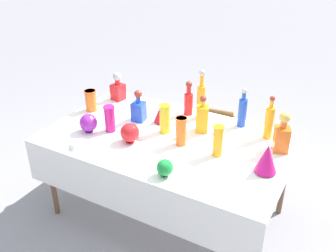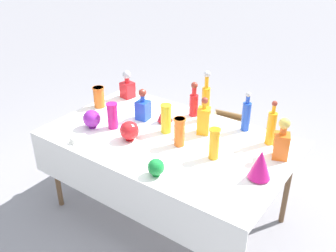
{
  "view_description": "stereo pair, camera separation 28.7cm",
  "coord_description": "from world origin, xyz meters",
  "px_view_note": "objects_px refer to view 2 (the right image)",
  "views": [
    {
      "loc": [
        1.23,
        -2.21,
        2.22
      ],
      "look_at": [
        0.0,
        0.0,
        0.86
      ],
      "focal_mm": 40.0,
      "sensor_mm": 36.0,
      "label": 1
    },
    {
      "loc": [
        1.47,
        -2.06,
        2.22
      ],
      "look_at": [
        0.0,
        0.0,
        0.86
      ],
      "focal_mm": 40.0,
      "sensor_mm": 36.0,
      "label": 2
    }
  ],
  "objects_px": {
    "fluted_vase_0": "(165,112)",
    "square_decanter_3": "(127,87)",
    "slender_vase_0": "(112,115)",
    "slender_vase_4": "(214,143)",
    "round_bowl_0": "(129,131)",
    "slender_vase_3": "(99,97)",
    "tall_bottle_2": "(206,100)",
    "slender_vase_2": "(166,118)",
    "tall_bottle_1": "(271,127)",
    "tall_bottle_0": "(194,102)",
    "cardboard_box_behind_left": "(248,152)",
    "square_decanter_1": "(282,141)",
    "round_bowl_1": "(156,167)",
    "square_decanter_0": "(143,107)",
    "square_decanter_2": "(204,119)",
    "fluted_vase_1": "(260,164)",
    "round_bowl_2": "(92,119)",
    "slender_vase_1": "(179,131)",
    "cardboard_box_behind_right": "(225,135)",
    "tall_bottle_3": "(246,115)"
  },
  "relations": [
    {
      "from": "slender_vase_4",
      "to": "tall_bottle_0",
      "type": "bearing_deg",
      "value": 133.99
    },
    {
      "from": "square_decanter_0",
      "to": "slender_vase_4",
      "type": "bearing_deg",
      "value": -13.24
    },
    {
      "from": "square_decanter_1",
      "to": "round_bowl_1",
      "type": "distance_m",
      "value": 0.9
    },
    {
      "from": "cardboard_box_behind_left",
      "to": "slender_vase_3",
      "type": "bearing_deg",
      "value": -137.92
    },
    {
      "from": "square_decanter_1",
      "to": "slender_vase_0",
      "type": "xyz_separation_m",
      "value": [
        -1.27,
        -0.36,
        -0.02
      ]
    },
    {
      "from": "tall_bottle_3",
      "to": "fluted_vase_0",
      "type": "xyz_separation_m",
      "value": [
        -0.61,
        -0.26,
        -0.05
      ]
    },
    {
      "from": "slender_vase_4",
      "to": "fluted_vase_1",
      "type": "distance_m",
      "value": 0.37
    },
    {
      "from": "square_decanter_1",
      "to": "round_bowl_2",
      "type": "height_order",
      "value": "square_decanter_1"
    },
    {
      "from": "tall_bottle_2",
      "to": "slender_vase_2",
      "type": "relative_size",
      "value": 1.82
    },
    {
      "from": "tall_bottle_1",
      "to": "square_decanter_0",
      "type": "relative_size",
      "value": 1.29
    },
    {
      "from": "tall_bottle_2",
      "to": "round_bowl_1",
      "type": "distance_m",
      "value": 0.91
    },
    {
      "from": "slender_vase_4",
      "to": "slender_vase_2",
      "type": "bearing_deg",
      "value": 167.12
    },
    {
      "from": "round_bowl_2",
      "to": "cardboard_box_behind_right",
      "type": "relative_size",
      "value": 0.33
    },
    {
      "from": "tall_bottle_0",
      "to": "tall_bottle_2",
      "type": "xyz_separation_m",
      "value": [
        0.12,
        -0.01,
        0.05
      ]
    },
    {
      "from": "square_decanter_2",
      "to": "fluted_vase_1",
      "type": "bearing_deg",
      "value": -27.28
    },
    {
      "from": "slender_vase_1",
      "to": "cardboard_box_behind_right",
      "type": "height_order",
      "value": "slender_vase_1"
    },
    {
      "from": "square_decanter_3",
      "to": "slender_vase_3",
      "type": "xyz_separation_m",
      "value": [
        -0.07,
        -0.31,
        -0.01
      ]
    },
    {
      "from": "fluted_vase_1",
      "to": "round_bowl_0",
      "type": "height_order",
      "value": "fluted_vase_1"
    },
    {
      "from": "round_bowl_2",
      "to": "cardboard_box_behind_right",
      "type": "xyz_separation_m",
      "value": [
        0.48,
        1.47,
        -0.67
      ]
    },
    {
      "from": "slender_vase_1",
      "to": "slender_vase_2",
      "type": "xyz_separation_m",
      "value": [
        -0.2,
        0.11,
        0.01
      ]
    },
    {
      "from": "fluted_vase_0",
      "to": "round_bowl_2",
      "type": "height_order",
      "value": "fluted_vase_0"
    },
    {
      "from": "fluted_vase_0",
      "to": "square_decanter_3",
      "type": "bearing_deg",
      "value": 160.7
    },
    {
      "from": "tall_bottle_2",
      "to": "square_decanter_1",
      "type": "relative_size",
      "value": 1.39
    },
    {
      "from": "square_decanter_1",
      "to": "fluted_vase_0",
      "type": "xyz_separation_m",
      "value": [
        -0.98,
        -0.03,
        -0.04
      ]
    },
    {
      "from": "slender_vase_1",
      "to": "cardboard_box_behind_left",
      "type": "height_order",
      "value": "slender_vase_1"
    },
    {
      "from": "slender_vase_0",
      "to": "slender_vase_1",
      "type": "relative_size",
      "value": 0.96
    },
    {
      "from": "slender_vase_3",
      "to": "round_bowl_2",
      "type": "relative_size",
      "value": 1.25
    },
    {
      "from": "tall_bottle_2",
      "to": "tall_bottle_0",
      "type": "bearing_deg",
      "value": 175.92
    },
    {
      "from": "square_decanter_1",
      "to": "round_bowl_2",
      "type": "distance_m",
      "value": 1.48
    },
    {
      "from": "slender_vase_0",
      "to": "slender_vase_4",
      "type": "relative_size",
      "value": 0.92
    },
    {
      "from": "tall_bottle_1",
      "to": "fluted_vase_1",
      "type": "height_order",
      "value": "tall_bottle_1"
    },
    {
      "from": "slender_vase_2",
      "to": "round_bowl_0",
      "type": "bearing_deg",
      "value": -120.4
    },
    {
      "from": "tall_bottle_2",
      "to": "square_decanter_0",
      "type": "xyz_separation_m",
      "value": [
        -0.43,
        -0.3,
        -0.07
      ]
    },
    {
      "from": "tall_bottle_0",
      "to": "round_bowl_2",
      "type": "distance_m",
      "value": 0.87
    },
    {
      "from": "round_bowl_1",
      "to": "square_decanter_0",
      "type": "bearing_deg",
      "value": 134.8
    },
    {
      "from": "tall_bottle_2",
      "to": "cardboard_box_behind_right",
      "type": "bearing_deg",
      "value": 103.22
    },
    {
      "from": "slender_vase_1",
      "to": "slender_vase_2",
      "type": "bearing_deg",
      "value": 151.94
    },
    {
      "from": "square_decanter_0",
      "to": "tall_bottle_2",
      "type": "bearing_deg",
      "value": 34.8
    },
    {
      "from": "slender_vase_2",
      "to": "slender_vase_3",
      "type": "bearing_deg",
      "value": 177.63
    },
    {
      "from": "tall_bottle_2",
      "to": "tall_bottle_1",
      "type": "bearing_deg",
      "value": -5.99
    },
    {
      "from": "round_bowl_0",
      "to": "cardboard_box_behind_left",
      "type": "bearing_deg",
      "value": 69.82
    },
    {
      "from": "slender_vase_4",
      "to": "round_bowl_2",
      "type": "bearing_deg",
      "value": -170.39
    },
    {
      "from": "tall_bottle_1",
      "to": "round_bowl_2",
      "type": "relative_size",
      "value": 2.32
    },
    {
      "from": "slender_vase_2",
      "to": "slender_vase_0",
      "type": "bearing_deg",
      "value": -153.84
    },
    {
      "from": "cardboard_box_behind_right",
      "to": "tall_bottle_0",
      "type": "bearing_deg",
      "value": -85.06
    },
    {
      "from": "tall_bottle_0",
      "to": "slender_vase_2",
      "type": "distance_m",
      "value": 0.38
    },
    {
      "from": "square_decanter_0",
      "to": "round_bowl_0",
      "type": "bearing_deg",
      "value": -67.64
    },
    {
      "from": "square_decanter_0",
      "to": "square_decanter_3",
      "type": "distance_m",
      "value": 0.49
    },
    {
      "from": "round_bowl_0",
      "to": "slender_vase_3",
      "type": "bearing_deg",
      "value": 154.39
    },
    {
      "from": "square_decanter_3",
      "to": "slender_vase_3",
      "type": "bearing_deg",
      "value": -102.56
    }
  ]
}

